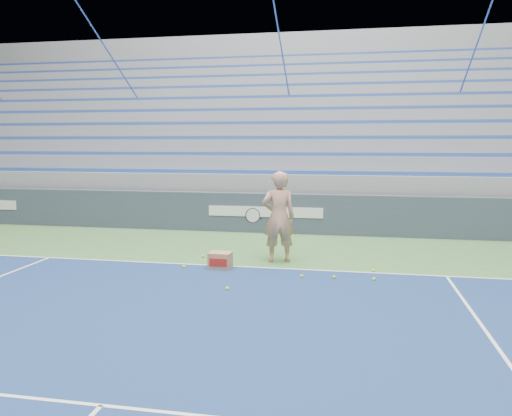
% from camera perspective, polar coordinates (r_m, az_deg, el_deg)
% --- Properties ---
extents(sponsor_barrier, '(30.00, 0.32, 1.10)m').
position_cam_1_polar(sponsor_barrier, '(13.93, 1.14, -0.55)').
color(sponsor_barrier, '#364052').
rests_on(sponsor_barrier, ground).
extents(bleachers, '(31.00, 9.15, 7.30)m').
position_cam_1_polar(bleachers, '(19.46, 3.95, 7.07)').
color(bleachers, gray).
rests_on(bleachers, ground).
extents(tennis_player, '(1.01, 0.94, 1.91)m').
position_cam_1_polar(tennis_player, '(10.44, 2.58, -1.02)').
color(tennis_player, tan).
rests_on(tennis_player, ground).
extents(ball_box, '(0.45, 0.35, 0.33)m').
position_cam_1_polar(ball_box, '(10.03, -4.10, -6.00)').
color(ball_box, '#AA7C52').
rests_on(ball_box, ground).
extents(tennis_ball_0, '(0.07, 0.07, 0.07)m').
position_cam_1_polar(tennis_ball_0, '(10.15, -8.25, -6.66)').
color(tennis_ball_0, '#D3EF30').
rests_on(tennis_ball_0, ground).
extents(tennis_ball_1, '(0.07, 0.07, 0.07)m').
position_cam_1_polar(tennis_ball_1, '(9.40, 8.92, -7.83)').
color(tennis_ball_1, '#D3EF30').
rests_on(tennis_ball_1, ground).
extents(tennis_ball_2, '(0.07, 0.07, 0.07)m').
position_cam_1_polar(tennis_ball_2, '(9.40, 5.25, -7.76)').
color(tennis_ball_2, '#D3EF30').
rests_on(tennis_ball_2, ground).
extents(tennis_ball_3, '(0.07, 0.07, 0.07)m').
position_cam_1_polar(tennis_ball_3, '(9.42, 13.34, -7.91)').
color(tennis_ball_3, '#D3EF30').
rests_on(tennis_ball_3, ground).
extents(tennis_ball_4, '(0.07, 0.07, 0.07)m').
position_cam_1_polar(tennis_ball_4, '(10.34, -5.07, -6.35)').
color(tennis_ball_4, '#D3EF30').
rests_on(tennis_ball_4, ground).
extents(tennis_ball_5, '(0.07, 0.07, 0.07)m').
position_cam_1_polar(tennis_ball_5, '(11.04, -6.09, -5.47)').
color(tennis_ball_5, '#D3EF30').
rests_on(tennis_ball_5, ground).
extents(tennis_ball_6, '(0.07, 0.07, 0.07)m').
position_cam_1_polar(tennis_ball_6, '(10.03, 13.28, -6.97)').
color(tennis_ball_6, '#D3EF30').
rests_on(tennis_ball_6, ground).
extents(tennis_ball_7, '(0.07, 0.07, 0.07)m').
position_cam_1_polar(tennis_ball_7, '(8.61, -3.30, -9.18)').
color(tennis_ball_7, '#D3EF30').
rests_on(tennis_ball_7, ground).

